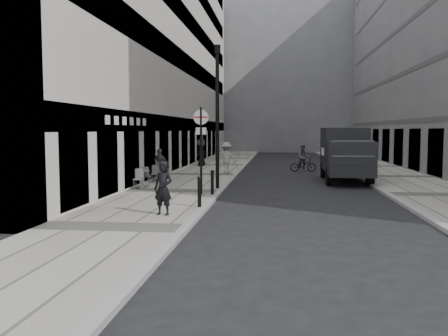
# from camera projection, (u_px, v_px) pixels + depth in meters

# --- Properties ---
(ground) EXTENTS (120.00, 120.00, 0.00)m
(ground) POSITION_uv_depth(u_px,v_px,m) (158.00, 260.00, 9.89)
(ground) COLOR black
(ground) RESTS_ON ground
(sidewalk) EXTENTS (4.00, 60.00, 0.12)m
(sidewalk) POSITION_uv_depth(u_px,v_px,m) (202.00, 175.00, 27.94)
(sidewalk) COLOR #9E9B8F
(sidewalk) RESTS_ON ground
(far_sidewalk) EXTENTS (4.00, 60.00, 0.12)m
(far_sidewalk) POSITION_uv_depth(u_px,v_px,m) (394.00, 177.00, 26.69)
(far_sidewalk) COLOR #9E9B8F
(far_sidewalk) RESTS_ON ground
(building_left) EXTENTS (4.00, 45.00, 18.00)m
(building_left) POSITION_uv_depth(u_px,v_px,m) (161.00, 43.00, 34.11)
(building_left) COLOR beige
(building_left) RESTS_ON ground
(building_far) EXTENTS (24.00, 16.00, 22.00)m
(building_far) POSITION_uv_depth(u_px,v_px,m) (272.00, 69.00, 64.30)
(building_far) COLOR gray
(building_far) RESTS_ON ground
(walking_man) EXTENTS (0.66, 0.51, 1.62)m
(walking_man) POSITION_uv_depth(u_px,v_px,m) (163.00, 189.00, 14.43)
(walking_man) COLOR black
(walking_man) RESTS_ON sidewalk
(sign_post) EXTENTS (0.60, 0.11, 3.50)m
(sign_post) POSITION_uv_depth(u_px,v_px,m) (201.00, 139.00, 18.97)
(sign_post) COLOR black
(sign_post) RESTS_ON sidewalk
(lamppost) EXTENTS (0.28, 0.28, 6.29)m
(lamppost) POSITION_uv_depth(u_px,v_px,m) (217.00, 109.00, 20.83)
(lamppost) COLOR black
(lamppost) RESTS_ON sidewalk
(bollard_near) EXTENTS (0.13, 0.13, 0.96)m
(bollard_near) POSITION_uv_depth(u_px,v_px,m) (199.00, 193.00, 15.96)
(bollard_near) COLOR black
(bollard_near) RESTS_ON sidewalk
(bollard_far) EXTENTS (0.12, 0.12, 0.92)m
(bollard_far) POSITION_uv_depth(u_px,v_px,m) (212.00, 183.00, 19.08)
(bollard_far) COLOR black
(bollard_far) RESTS_ON sidewalk
(panel_van) EXTENTS (2.36, 6.06, 2.83)m
(panel_van) POSITION_uv_depth(u_px,v_px,m) (345.00, 151.00, 25.11)
(panel_van) COLOR black
(panel_van) RESTS_ON ground
(cyclist) EXTENTS (1.65, 0.63, 1.77)m
(cyclist) POSITION_uv_depth(u_px,v_px,m) (303.00, 161.00, 30.81)
(cyclist) COLOR black
(cyclist) RESTS_ON ground
(pedestrian_a) EXTENTS (1.04, 0.71, 1.64)m
(pedestrian_a) POSITION_uv_depth(u_px,v_px,m) (160.00, 164.00, 24.50)
(pedestrian_a) COLOR #525256
(pedestrian_a) RESTS_ON sidewalk
(pedestrian_b) EXTENTS (1.27, 0.81, 1.87)m
(pedestrian_b) POSITION_uv_depth(u_px,v_px,m) (226.00, 158.00, 28.35)
(pedestrian_b) COLOR #9D9891
(pedestrian_b) RESTS_ON sidewalk
(pedestrian_c) EXTENTS (0.90, 0.83, 1.54)m
(pedestrian_c) POSITION_uv_depth(u_px,v_px,m) (201.00, 155.00, 34.13)
(pedestrian_c) COLOR black
(pedestrian_c) RESTS_ON sidewalk
(cafe_table_near) EXTENTS (0.73, 1.64, 0.94)m
(cafe_table_near) POSITION_uv_depth(u_px,v_px,m) (162.00, 170.00, 24.85)
(cafe_table_near) COLOR silver
(cafe_table_near) RESTS_ON sidewalk
(cafe_table_mid) EXTENTS (0.66, 1.48, 0.84)m
(cafe_table_mid) POSITION_uv_depth(u_px,v_px,m) (158.00, 173.00, 24.04)
(cafe_table_mid) COLOR #A3A3A5
(cafe_table_mid) RESTS_ON sidewalk
(cafe_table_far) EXTENTS (0.70, 1.58, 0.90)m
(cafe_table_far) POSITION_uv_depth(u_px,v_px,m) (142.00, 178.00, 21.32)
(cafe_table_far) COLOR silver
(cafe_table_far) RESTS_ON sidewalk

